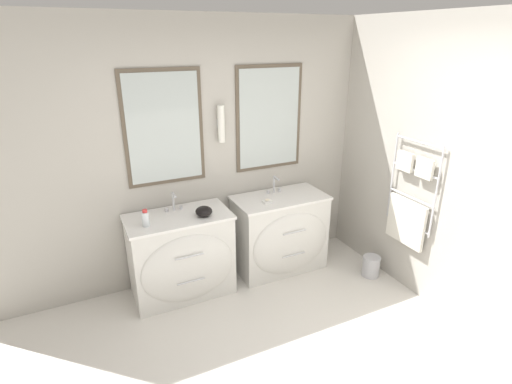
{
  "coord_description": "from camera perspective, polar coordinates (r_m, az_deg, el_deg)",
  "views": [
    {
      "loc": [
        -1.28,
        -1.57,
        2.4
      ],
      "look_at": [
        0.17,
        1.44,
        1.09
      ],
      "focal_mm": 28.0,
      "sensor_mm": 36.0,
      "label": 1
    }
  ],
  "objects": [
    {
      "name": "toiletry_bottle",
      "position": [
        3.63,
        -15.5,
        -3.68
      ],
      "size": [
        0.06,
        0.06,
        0.16
      ],
      "color": "silver",
      "rests_on": "vanity_left"
    },
    {
      "name": "wall_right",
      "position": [
        4.0,
        22.71,
        3.66
      ],
      "size": [
        0.13,
        4.09,
        2.6
      ],
      "color": "#B2ADA3",
      "rests_on": "ground_plane"
    },
    {
      "name": "amenity_bowl",
      "position": [
        3.73,
        -7.46,
        -2.75
      ],
      "size": [
        0.16,
        0.16,
        0.09
      ],
      "color": "black",
      "rests_on": "vanity_left"
    },
    {
      "name": "soap_dish",
      "position": [
        4.0,
        1.63,
        -1.34
      ],
      "size": [
        0.09,
        0.06,
        0.04
      ],
      "color": "white",
      "rests_on": "vanity_right"
    },
    {
      "name": "faucet_left",
      "position": [
        3.87,
        -11.68,
        -1.44
      ],
      "size": [
        0.17,
        0.12,
        0.19
      ],
      "color": "silver",
      "rests_on": "vanity_left"
    },
    {
      "name": "vanity_left",
      "position": [
        3.95,
        -10.54,
        -8.99
      ],
      "size": [
        0.97,
        0.58,
        0.84
      ],
      "color": "silver",
      "rests_on": "ground_plane"
    },
    {
      "name": "vanity_right",
      "position": [
        4.31,
        3.56,
        -5.93
      ],
      "size": [
        0.97,
        0.58,
        0.84
      ],
      "color": "silver",
      "rests_on": "ground_plane"
    },
    {
      "name": "wall_back",
      "position": [
        4.03,
        -6.23,
        5.66
      ],
      "size": [
        4.81,
        0.15,
        2.6
      ],
      "color": "#B2ADA3",
      "rests_on": "ground_plane"
    },
    {
      "name": "waste_bin",
      "position": [
        4.49,
        16.11,
        -10.07
      ],
      "size": [
        0.19,
        0.19,
        0.22
      ],
      "color": "#B7B7BC",
      "rests_on": "ground_plane"
    },
    {
      "name": "faucet_right",
      "position": [
        4.23,
        2.66,
        1.02
      ],
      "size": [
        0.17,
        0.12,
        0.19
      ],
      "color": "silver",
      "rests_on": "vanity_right"
    }
  ]
}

